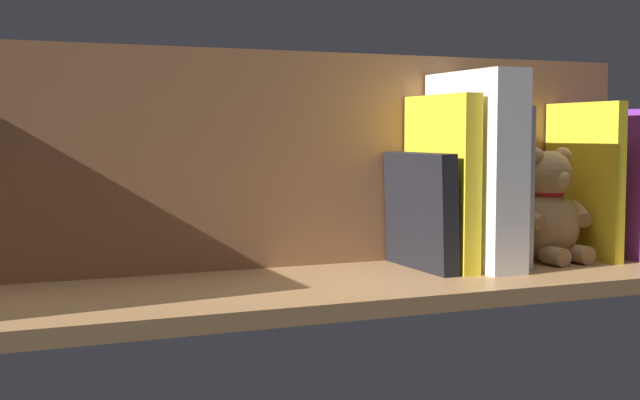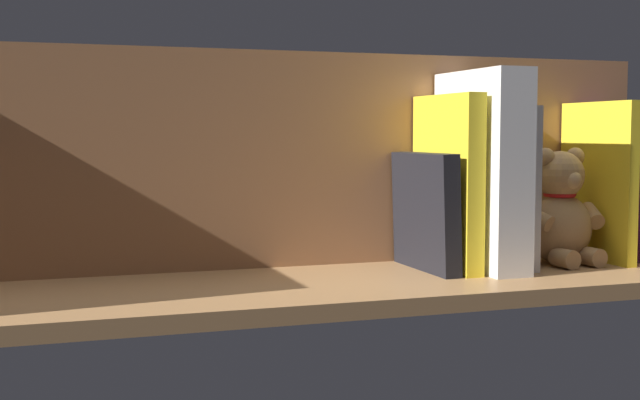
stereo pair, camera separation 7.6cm
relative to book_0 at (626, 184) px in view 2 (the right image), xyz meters
The scene contains 10 objects.
ground_plane 53.36cm from the book_0, ahead, with size 117.10×31.04×2.20cm, color #A87A4C.
shelf_back_panel 52.78cm from the book_0, 10.69° to the right, with size 117.10×1.50×31.50cm, color #976440.
book_0 is the anchor object (origin of this frame).
book_1 4.62cm from the book_0, 39.06° to the right, with size 1.88×12.92×17.02cm, color yellow.
book_2 5.27cm from the book_0, ahead, with size 1.74×16.96×24.37cm, color yellow.
teddy_bear 13.30cm from the book_0, ahead, with size 14.13×11.50×17.44cm.
book_3 21.54cm from the book_0, ahead, with size 2.27×16.43×23.45cm, color silver.
dictionary_thick_white 26.41cm from the book_0, ahead, with size 5.60×19.43×28.51cm, color silver.
book_4 31.20cm from the book_0, ahead, with size 2.73×17.37×25.10cm, color yellow.
book_5 34.73cm from the book_0, ahead, with size 2.51×17.15×16.78cm, color black.
Camera 2 is at (36.89, 107.71, 19.65)cm, focal length 48.38 mm.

